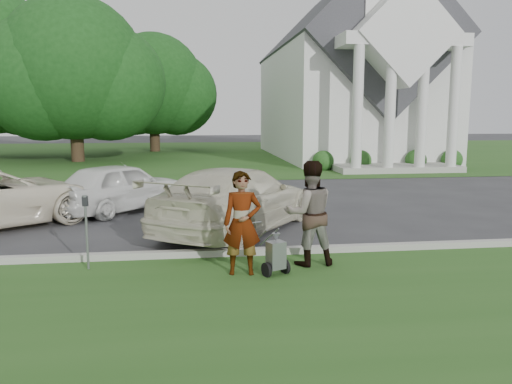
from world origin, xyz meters
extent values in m
plane|color=#333335|center=(0.00, 0.00, 0.00)|extent=(120.00, 120.00, 0.00)
cube|color=#29541D|center=(0.00, -3.00, 0.01)|extent=(80.00, 7.00, 0.01)
cube|color=#29541D|center=(0.00, 27.00, 0.01)|extent=(80.00, 30.00, 0.01)
cube|color=#9E9E93|center=(0.00, 0.55, 0.07)|extent=(80.00, 0.18, 0.15)
cube|color=white|center=(9.00, 24.00, 3.50)|extent=(9.00, 16.00, 7.00)
cube|color=#38383D|center=(9.00, 24.00, 7.00)|extent=(9.19, 17.00, 9.19)
cube|color=#9E9E93|center=(9.00, 14.80, 0.15)|extent=(6.20, 2.60, 0.30)
cylinder|color=white|center=(6.60, 13.80, 3.00)|extent=(0.50, 0.50, 6.00)
cylinder|color=white|center=(8.20, 13.80, 3.00)|extent=(0.50, 0.50, 6.00)
cylinder|color=white|center=(9.80, 13.80, 3.00)|extent=(0.50, 0.50, 6.00)
cylinder|color=white|center=(11.40, 13.80, 3.00)|extent=(0.50, 0.50, 6.00)
cube|color=white|center=(9.00, 14.60, 6.30)|extent=(6.20, 2.00, 0.60)
cube|color=white|center=(9.00, 14.60, 6.60)|extent=(5.09, 2.20, 5.09)
sphere|color=#1E4C19|center=(5.50, 15.70, 0.45)|extent=(1.10, 1.10, 1.10)
sphere|color=#1E4C19|center=(7.50, 15.70, 0.45)|extent=(1.10, 1.10, 1.10)
sphere|color=#1E4C19|center=(10.50, 15.70, 0.45)|extent=(1.10, 1.10, 1.10)
sphere|color=#1E4C19|center=(12.50, 15.70, 0.45)|extent=(1.10, 1.10, 1.10)
cylinder|color=#332316|center=(-8.00, 22.00, 1.60)|extent=(0.76, 0.76, 3.20)
sphere|color=#154214|center=(-8.00, 22.00, 5.51)|extent=(8.40, 8.40, 8.40)
sphere|color=#154214|center=(-6.11, 22.30, 4.67)|extent=(6.89, 6.89, 6.89)
sphere|color=#154214|center=(-9.68, 21.70, 4.88)|extent=(7.22, 7.22, 7.22)
sphere|color=#154214|center=(-11.93, 25.30, 5.21)|extent=(7.54, 7.54, 7.54)
cylinder|color=#332316|center=(-4.00, 30.00, 1.50)|extent=(0.76, 0.76, 3.00)
sphere|color=#154214|center=(-4.00, 30.00, 5.09)|extent=(7.60, 7.60, 7.60)
sphere|color=#154214|center=(-2.29, 30.30, 4.33)|extent=(6.23, 6.23, 6.23)
sphere|color=#154214|center=(-5.52, 29.70, 4.52)|extent=(6.54, 6.54, 6.54)
cylinder|color=black|center=(0.11, -0.84, 0.13)|extent=(0.16, 0.27, 0.27)
cylinder|color=black|center=(0.47, -0.68, 0.13)|extent=(0.16, 0.27, 0.27)
cylinder|color=#2D2D33|center=(0.29, -0.76, 0.13)|extent=(0.42, 0.20, 0.03)
cube|color=gray|center=(0.29, -0.76, 0.38)|extent=(0.36, 0.33, 0.49)
cone|color=gray|center=(0.29, -0.76, 0.70)|extent=(0.20, 0.20, 0.14)
cylinder|color=#2D2D33|center=(0.29, -0.76, 0.77)|extent=(0.04, 0.04, 0.05)
cylinder|color=gray|center=(0.01, -0.42, 0.59)|extent=(0.28, 0.61, 0.47)
cylinder|color=gray|center=(0.24, -0.32, 0.59)|extent=(0.28, 0.61, 0.47)
cylinder|color=gray|center=(0.00, -0.08, 0.82)|extent=(0.27, 0.13, 0.02)
imported|color=#999999|center=(-0.29, -0.61, 0.92)|extent=(0.71, 0.50, 1.84)
imported|color=#999999|center=(1.01, -0.21, 0.98)|extent=(1.01, 0.81, 1.97)
cylinder|color=gray|center=(-3.06, 0.00, 0.60)|extent=(0.04, 0.04, 1.20)
cube|color=#2D2D33|center=(-3.06, 0.00, 1.28)|extent=(0.10, 0.07, 0.18)
cylinder|color=gray|center=(-3.06, 0.00, 1.37)|extent=(0.09, 0.09, 0.03)
imported|color=white|center=(-3.25, 5.69, 0.73)|extent=(4.14, 4.31, 1.45)
imported|color=beige|center=(-0.08, 2.75, 0.78)|extent=(4.83, 5.70, 1.57)
camera|label=1|loc=(-1.13, -9.13, 2.82)|focal=35.00mm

